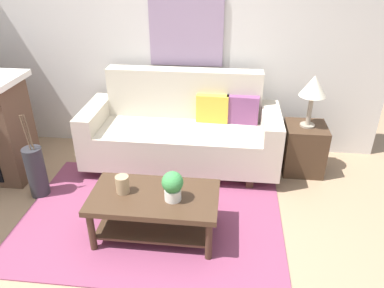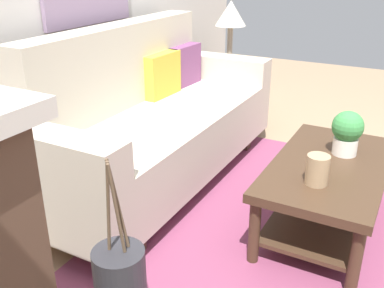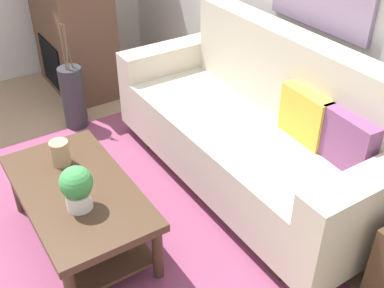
% 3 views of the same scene
% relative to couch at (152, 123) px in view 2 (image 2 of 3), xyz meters
% --- Properties ---
extents(ground_plane, '(8.94, 8.94, 0.00)m').
position_rel_couch_xyz_m(ground_plane, '(-0.16, -1.51, -0.43)').
color(ground_plane, '#9E7F60').
extents(area_rug, '(2.46, 1.76, 0.01)m').
position_rel_couch_xyz_m(area_rug, '(-0.16, -1.01, -0.42)').
color(area_rug, '#843D5B').
rests_on(area_rug, ground_plane).
extents(couch, '(2.17, 0.84, 1.08)m').
position_rel_couch_xyz_m(couch, '(0.00, 0.00, 0.00)').
color(couch, beige).
rests_on(couch, ground_plane).
extents(throw_pillow_mustard, '(0.37, 0.14, 0.32)m').
position_rel_couch_xyz_m(throw_pillow_mustard, '(0.34, 0.13, 0.25)').
color(throw_pillow_mustard, gold).
rests_on(throw_pillow_mustard, couch).
extents(throw_pillow_plum, '(0.37, 0.14, 0.32)m').
position_rel_couch_xyz_m(throw_pillow_plum, '(0.67, 0.13, 0.25)').
color(throw_pillow_plum, '#7A4270').
rests_on(throw_pillow_plum, couch).
extents(coffee_table, '(1.10, 0.60, 0.43)m').
position_rel_couch_xyz_m(coffee_table, '(-0.07, -1.23, -0.12)').
color(coffee_table, '#422D1E').
rests_on(coffee_table, ground_plane).
extents(tabletop_vase, '(0.12, 0.12, 0.16)m').
position_rel_couch_xyz_m(tabletop_vase, '(-0.34, -1.22, 0.08)').
color(tabletop_vase, tan).
rests_on(tabletop_vase, coffee_table).
extents(potted_plant_tabletop, '(0.18, 0.18, 0.26)m').
position_rel_couch_xyz_m(potted_plant_tabletop, '(0.10, -1.28, 0.14)').
color(potted_plant_tabletop, white).
rests_on(potted_plant_tabletop, coffee_table).
extents(side_table, '(0.44, 0.44, 0.56)m').
position_rel_couch_xyz_m(side_table, '(1.39, 0.03, -0.15)').
color(side_table, '#422D1E').
rests_on(side_table, ground_plane).
extents(table_lamp, '(0.28, 0.28, 0.57)m').
position_rel_couch_xyz_m(table_lamp, '(1.39, 0.03, 0.56)').
color(table_lamp, gray).
rests_on(table_lamp, side_table).
extents(floor_vase_branch_a, '(0.05, 0.04, 0.36)m').
position_rel_couch_xyz_m(floor_vase_branch_a, '(-1.37, -0.77, 0.29)').
color(floor_vase_branch_a, brown).
rests_on(floor_vase_branch_a, floor_vase).
extents(floor_vase_branch_b, '(0.02, 0.05, 0.36)m').
position_rel_couch_xyz_m(floor_vase_branch_b, '(-1.40, -0.75, 0.29)').
color(floor_vase_branch_b, brown).
rests_on(floor_vase_branch_b, floor_vase).
extents(floor_vase_branch_c, '(0.05, 0.02, 0.36)m').
position_rel_couch_xyz_m(floor_vase_branch_c, '(-1.40, -0.79, 0.29)').
color(floor_vase_branch_c, brown).
rests_on(floor_vase_branch_c, floor_vase).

